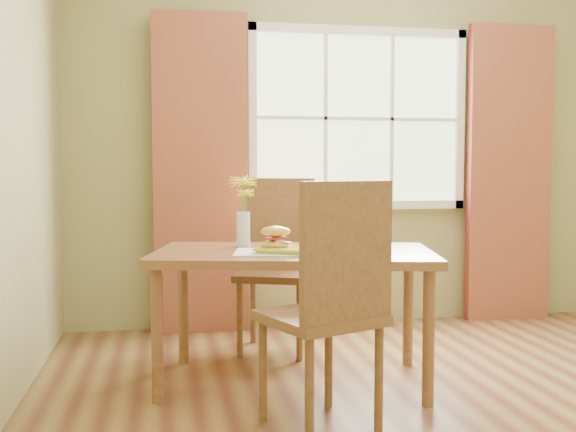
{
  "coord_description": "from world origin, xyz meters",
  "views": [
    {
      "loc": [
        -1.38,
        -2.9,
        1.13
      ],
      "look_at": [
        -0.77,
        0.5,
        0.89
      ],
      "focal_mm": 42.0,
      "sensor_mm": 36.0,
      "label": 1
    }
  ],
  "objects_px": {
    "chair_far": "(278,255)",
    "flower_vase": "(243,204)",
    "croissant_sandwich": "(275,238)",
    "water_glass": "(338,242)",
    "chair_near": "(333,296)",
    "dining_table": "(294,264)"
  },
  "relations": [
    {
      "from": "chair_far",
      "to": "flower_vase",
      "type": "height_order",
      "value": "flower_vase"
    },
    {
      "from": "croissant_sandwich",
      "to": "flower_vase",
      "type": "relative_size",
      "value": 0.46
    },
    {
      "from": "chair_far",
      "to": "water_glass",
      "type": "bearing_deg",
      "value": -57.69
    },
    {
      "from": "chair_far",
      "to": "croissant_sandwich",
      "type": "height_order",
      "value": "chair_far"
    },
    {
      "from": "chair_near",
      "to": "croissant_sandwich",
      "type": "xyz_separation_m",
      "value": [
        -0.14,
        0.65,
        0.19
      ]
    },
    {
      "from": "croissant_sandwich",
      "to": "flower_vase",
      "type": "bearing_deg",
      "value": 128.61
    },
    {
      "from": "chair_near",
      "to": "chair_far",
      "type": "distance_m",
      "value": 1.41
    },
    {
      "from": "water_glass",
      "to": "chair_far",
      "type": "bearing_deg",
      "value": 102.3
    },
    {
      "from": "chair_near",
      "to": "flower_vase",
      "type": "height_order",
      "value": "flower_vase"
    },
    {
      "from": "water_glass",
      "to": "flower_vase",
      "type": "distance_m",
      "value": 0.61
    },
    {
      "from": "dining_table",
      "to": "croissant_sandwich",
      "type": "relative_size",
      "value": 8.75
    },
    {
      "from": "dining_table",
      "to": "water_glass",
      "type": "xyz_separation_m",
      "value": [
        0.21,
        -0.11,
        0.13
      ]
    },
    {
      "from": "croissant_sandwich",
      "to": "water_glass",
      "type": "relative_size",
      "value": 1.59
    },
    {
      "from": "dining_table",
      "to": "chair_far",
      "type": "distance_m",
      "value": 0.71
    },
    {
      "from": "chair_near",
      "to": "croissant_sandwich",
      "type": "height_order",
      "value": "chair_near"
    },
    {
      "from": "dining_table",
      "to": "flower_vase",
      "type": "relative_size",
      "value": 4.05
    },
    {
      "from": "croissant_sandwich",
      "to": "water_glass",
      "type": "bearing_deg",
      "value": 6.98
    },
    {
      "from": "croissant_sandwich",
      "to": "water_glass",
      "type": "distance_m",
      "value": 0.32
    },
    {
      "from": "dining_table",
      "to": "croissant_sandwich",
      "type": "xyz_separation_m",
      "value": [
        -0.11,
        -0.06,
        0.15
      ]
    },
    {
      "from": "chair_far",
      "to": "flower_vase",
      "type": "xyz_separation_m",
      "value": [
        -0.27,
        -0.45,
        0.35
      ]
    },
    {
      "from": "croissant_sandwich",
      "to": "water_glass",
      "type": "height_order",
      "value": "croissant_sandwich"
    },
    {
      "from": "chair_near",
      "to": "chair_far",
      "type": "relative_size",
      "value": 1.01
    }
  ]
}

